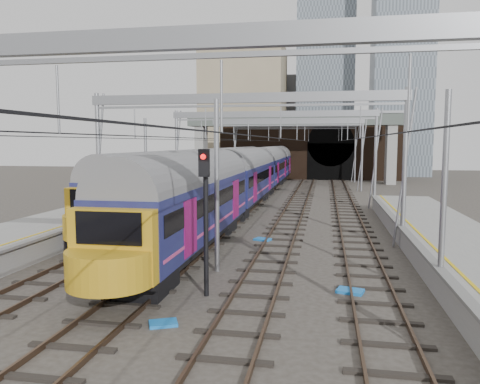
% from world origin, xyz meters
% --- Properties ---
extents(ground, '(160.00, 160.00, 0.00)m').
position_xyz_m(ground, '(0.00, 0.00, 0.00)').
color(ground, '#38332D').
rests_on(ground, ground).
extents(platform_left, '(4.32, 55.00, 1.12)m').
position_xyz_m(platform_left, '(-10.18, 2.50, 0.55)').
color(platform_left, gray).
rests_on(platform_left, ground).
extents(tracks, '(14.40, 80.00, 0.22)m').
position_xyz_m(tracks, '(0.00, 15.00, 0.02)').
color(tracks, '#4C3828').
rests_on(tracks, ground).
extents(overhead_line, '(16.80, 80.00, 8.00)m').
position_xyz_m(overhead_line, '(0.00, 21.49, 6.57)').
color(overhead_line, gray).
rests_on(overhead_line, ground).
extents(retaining_wall, '(28.00, 2.75, 9.00)m').
position_xyz_m(retaining_wall, '(1.40, 51.93, 4.33)').
color(retaining_wall, black).
rests_on(retaining_wall, ground).
extents(overbridge, '(28.00, 3.00, 9.25)m').
position_xyz_m(overbridge, '(0.00, 46.00, 7.27)').
color(overbridge, gray).
rests_on(overbridge, ground).
extents(city_skyline, '(37.50, 27.50, 60.00)m').
position_xyz_m(city_skyline, '(2.73, 70.48, 17.09)').
color(city_skyline, tan).
rests_on(city_skyline, ground).
extents(train_main, '(2.83, 65.41, 4.86)m').
position_xyz_m(train_main, '(-2.00, 29.14, 2.51)').
color(train_main, black).
rests_on(train_main, ground).
extents(train_second, '(2.76, 47.95, 4.77)m').
position_xyz_m(train_second, '(-6.00, 26.90, 2.47)').
color(train_second, black).
rests_on(train_second, ground).
extents(signal_near_left, '(0.37, 0.46, 4.75)m').
position_xyz_m(signal_near_left, '(-2.47, 2.88, 3.01)').
color(signal_near_left, black).
rests_on(signal_near_left, ground).
extents(signal_near_centre, '(0.37, 0.47, 5.07)m').
position_xyz_m(signal_near_centre, '(0.34, -1.17, 3.18)').
color(signal_near_centre, black).
rests_on(signal_near_centre, ground).
extents(equip_cover_a, '(0.97, 0.85, 0.09)m').
position_xyz_m(equip_cover_a, '(-0.24, -3.86, 0.05)').
color(equip_cover_a, blue).
rests_on(equip_cover_a, ground).
extents(equip_cover_b, '(1.03, 0.89, 0.10)m').
position_xyz_m(equip_cover_b, '(1.04, 8.45, 0.05)').
color(equip_cover_b, blue).
rests_on(equip_cover_b, ground).
extents(equip_cover_c, '(1.05, 0.87, 0.11)m').
position_xyz_m(equip_cover_c, '(5.26, 0.16, 0.05)').
color(equip_cover_c, blue).
rests_on(equip_cover_c, ground).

